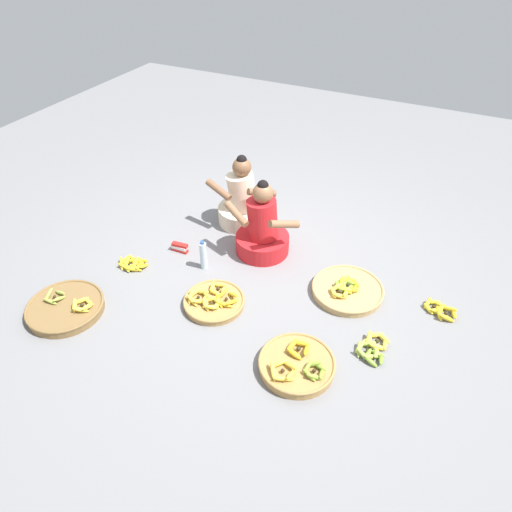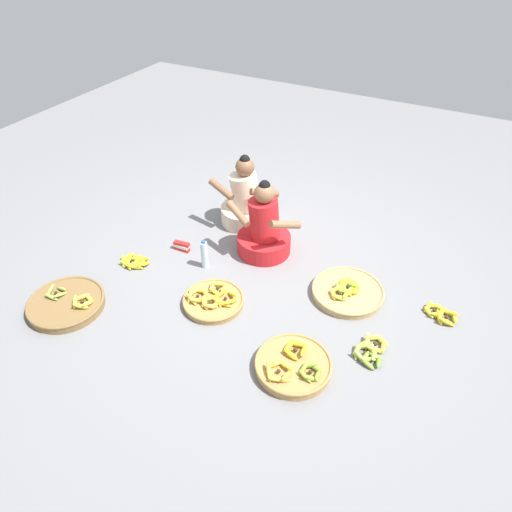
% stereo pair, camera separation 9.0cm
% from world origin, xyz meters
% --- Properties ---
extents(ground_plane, '(10.00, 10.00, 0.00)m').
position_xyz_m(ground_plane, '(0.00, 0.00, 0.00)').
color(ground_plane, slate).
extents(vendor_woman_front, '(0.74, 0.52, 0.78)m').
position_xyz_m(vendor_woman_front, '(-0.18, 0.30, 0.25)').
color(vendor_woman_front, red).
rests_on(vendor_woman_front, ground).
extents(vendor_woman_behind, '(0.70, 0.52, 0.77)m').
position_xyz_m(vendor_woman_behind, '(-0.58, 0.67, 0.25)').
color(vendor_woman_behind, beige).
rests_on(vendor_woman_behind, ground).
extents(banana_basket_back_right, '(0.64, 0.64, 0.14)m').
position_xyz_m(banana_basket_back_right, '(-1.30, -1.18, 0.05)').
color(banana_basket_back_right, brown).
rests_on(banana_basket_back_right, ground).
extents(banana_basket_near_vendor, '(0.53, 0.53, 0.13)m').
position_xyz_m(banana_basket_near_vendor, '(-0.22, -0.57, 0.04)').
color(banana_basket_near_vendor, '#A87F47').
rests_on(banana_basket_near_vendor, ground).
extents(banana_basket_front_center, '(0.57, 0.57, 0.15)m').
position_xyz_m(banana_basket_front_center, '(0.67, -0.88, 0.05)').
color(banana_basket_front_center, '#A87F47').
rests_on(banana_basket_front_center, ground).
extents(banana_basket_near_bicycle, '(0.63, 0.63, 0.14)m').
position_xyz_m(banana_basket_near_bicycle, '(0.76, 0.08, 0.04)').
color(banana_basket_near_bicycle, tan).
rests_on(banana_basket_near_bicycle, ground).
extents(loose_bananas_front_right, '(0.25, 0.36, 0.09)m').
position_xyz_m(loose_bananas_front_right, '(1.13, -0.46, 0.03)').
color(loose_bananas_front_right, yellow).
rests_on(loose_bananas_front_right, ground).
extents(loose_bananas_back_left, '(0.30, 0.23, 0.10)m').
position_xyz_m(loose_bananas_back_left, '(-1.17, -0.45, 0.03)').
color(loose_bananas_back_left, yellow).
rests_on(loose_bananas_back_left, ground).
extents(loose_bananas_front_left, '(0.30, 0.24, 0.09)m').
position_xyz_m(loose_bananas_front_left, '(1.53, 0.19, 0.03)').
color(loose_bananas_front_left, yellow).
rests_on(loose_bananas_front_left, ground).
extents(water_bottle, '(0.07, 0.07, 0.30)m').
position_xyz_m(water_bottle, '(-0.56, -0.17, 0.14)').
color(water_bottle, silver).
rests_on(water_bottle, ground).
extents(packet_carton_stack, '(0.17, 0.07, 0.09)m').
position_xyz_m(packet_carton_stack, '(-0.90, -0.06, 0.04)').
color(packet_carton_stack, red).
rests_on(packet_carton_stack, ground).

